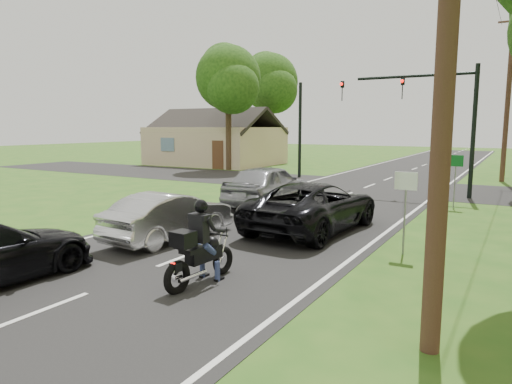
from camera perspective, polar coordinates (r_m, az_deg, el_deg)
ground at (r=11.73m, az=-8.92°, el=-7.99°), size 140.00×140.00×0.00m
road at (r=20.29m, az=9.22°, el=-1.13°), size 8.00×100.00×0.01m
cross_road at (r=25.92m, az=14.02°, el=0.74°), size 60.00×7.00×0.01m
motorcycle_rider at (r=9.54m, az=-7.15°, el=-7.32°), size 0.60×2.09×1.80m
dark_suv at (r=14.40m, az=7.19°, el=-1.76°), size 2.90×5.67×1.53m
silver_sedan at (r=13.37m, az=-10.72°, el=-2.96°), size 1.70×4.24×1.37m
silver_suv at (r=18.85m, az=1.53°, el=0.91°), size 2.14×5.05×1.70m
traffic_signal at (r=23.03m, az=21.04°, el=9.85°), size 6.38×0.44×6.00m
signal_pole_far at (r=29.43m, az=5.51°, el=7.65°), size 0.20×0.20×6.00m
utility_pole_far at (r=30.77m, az=29.00°, el=10.59°), size 1.60×0.28×10.00m
sign_white at (r=12.05m, az=18.18°, el=-0.10°), size 0.55×0.07×2.12m
sign_green at (r=19.88m, az=23.68°, el=2.73°), size 0.55×0.07×2.12m
tree_left_near at (r=34.34m, az=-3.32°, el=13.65°), size 5.12×4.96×9.22m
tree_left_far at (r=43.93m, az=1.88°, el=13.24°), size 5.76×5.58×10.14m
house at (r=40.10m, az=-5.02°, el=6.03°), size 10.20×8.00×4.84m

